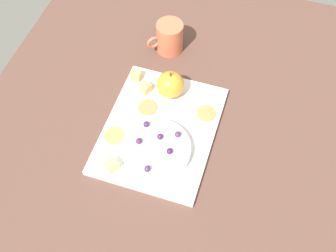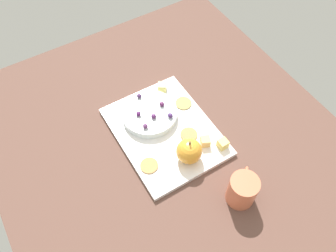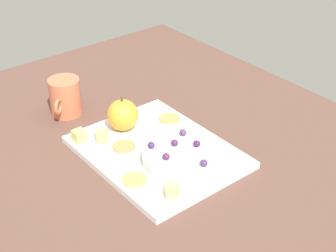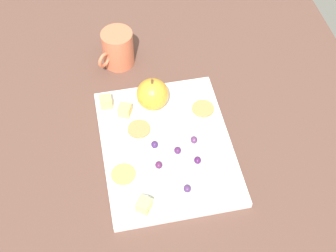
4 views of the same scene
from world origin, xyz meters
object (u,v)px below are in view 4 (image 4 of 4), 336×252
Objects in this scene: cheese_cube_0 at (106,102)px; grape_1 at (187,189)px; cheese_cube_1 at (144,205)px; cracker_0 at (203,109)px; serving_dish at (180,167)px; grape_2 at (155,145)px; grape_3 at (159,165)px; platter at (167,146)px; grape_5 at (194,140)px; cracker_2 at (123,174)px; apple_whole at (153,94)px; grape_4 at (198,160)px; cracker_1 at (139,129)px; cheese_cube_2 at (125,110)px; cup at (118,49)px; grape_0 at (178,150)px.

cheese_cube_0 is 1.62× the size of grape_1.
cheese_cube_1 is 0.52× the size of cracker_0.
grape_2 reaches higher than serving_dish.
grape_3 is at bearing 179.08° from grape_2.
platter is 13.26× the size of cheese_cube_1.
grape_3 is 1.00× the size of grape_5.
cheese_cube_0 reaches higher than cracker_2.
apple_whole is 4.48× the size of grape_3.
grape_1 is 1.00× the size of grape_4.
cheese_cube_0 is 10.44cm from cracker_1.
cracker_0 is at bearing -55.80° from cracker_2.
grape_5 is at bearing -133.13° from cheese_cube_0.
grape_1 is at bearing -159.11° from cheese_cube_2.
grape_2 reaches higher than grape_3.
grape_2 is at bearing 54.90° from grape_4.
platter is 7.10cm from grape_5.
cup reaches higher than cracker_0.
cup is (35.09, 7.89, 1.89)cm from serving_dish.
apple_whole reaches higher than cracker_1.
cheese_cube_1 is 19.51cm from cracker_1.
cracker_0 is 0.55× the size of cup.
cheese_cube_2 is 1.62× the size of grape_1.
cracker_2 is 3.13× the size of grape_4.
grape_4 is (-7.35, -4.92, 3.96)cm from platter.
grape_2 is at bearing 127.29° from cracker_0.
cheese_cube_2 reaches higher than cracker_0.
cracker_2 is 14.25cm from grape_1.
grape_3 is 9.53cm from grape_5.
grape_0 reaches higher than cracker_1.
apple_whole is at bearing -6.50° from grape_3.
cheese_cube_1 is 0.52× the size of cracker_2.
grape_0 and grape_4 have the same top height.
grape_1 is at bearing 160.41° from grape_5.
serving_dish is 6.41× the size of cheese_cube_1.
grape_2 is (12.40, -4.44, 1.96)cm from cheese_cube_1.
grape_5 is 32.68cm from cup.
grape_1 is (-24.87, -2.31, -0.37)cm from apple_whole.
cracker_0 is at bearing -41.08° from grape_3.
cheese_cube_0 is at bearing 32.17° from serving_dish.
serving_dish and cheese_cube_1 have the same top height.
apple_whole is (18.46, 2.27, 2.36)cm from serving_dish.
cheese_cube_2 is 18.01cm from grape_5.
grape_4 is at bearing -125.10° from grape_2.
cup is at bearing 12.67° from serving_dish.
grape_0 is at bearing 144.95° from cracker_0.
grape_0 is 1.00× the size of grape_5.
serving_dish reaches higher than cracker_2.
grape_4 is (-15.36, 5.11, 3.03)cm from cracker_0.
cracker_2 is (1.22, 11.59, -1.08)cm from serving_dish.
grape_5 is at bearing -93.31° from grape_2.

